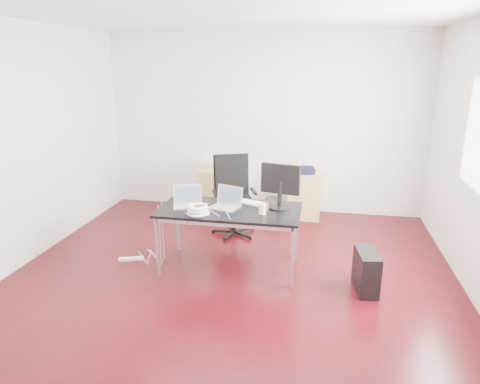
% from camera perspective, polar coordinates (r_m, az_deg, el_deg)
% --- Properties ---
extents(room_shell, '(5.00, 5.00, 5.00)m').
position_cam_1_polar(room_shell, '(4.40, -0.88, 4.86)').
color(room_shell, black).
rests_on(room_shell, ground).
extents(desk, '(1.60, 0.80, 0.73)m').
position_cam_1_polar(desk, '(4.88, -1.37, -2.83)').
color(desk, black).
rests_on(desk, ground).
extents(office_chair, '(0.62, 0.64, 1.08)m').
position_cam_1_polar(office_chair, '(5.95, -0.93, 0.09)').
color(office_chair, black).
rests_on(office_chair, ground).
extents(filing_cabinet_left, '(0.50, 0.50, 0.70)m').
position_cam_1_polar(filing_cabinet_left, '(6.93, -3.02, 0.28)').
color(filing_cabinet_left, tan).
rests_on(filing_cabinet_left, ground).
extents(filing_cabinet_right, '(0.50, 0.50, 0.70)m').
position_cam_1_polar(filing_cabinet_right, '(6.74, 8.57, -0.36)').
color(filing_cabinet_right, tan).
rests_on(filing_cabinet_right, ground).
extents(pc_tower, '(0.26, 0.47, 0.44)m').
position_cam_1_polar(pc_tower, '(4.75, 16.47, -10.08)').
color(pc_tower, black).
rests_on(pc_tower, ground).
extents(wastebasket, '(0.30, 0.30, 0.28)m').
position_cam_1_polar(wastebasket, '(6.79, 4.33, -1.94)').
color(wastebasket, black).
rests_on(wastebasket, ground).
extents(power_strip, '(0.30, 0.16, 0.04)m').
position_cam_1_polar(power_strip, '(5.46, -14.32, -8.63)').
color(power_strip, white).
rests_on(power_strip, ground).
extents(laptop_left, '(0.40, 0.35, 0.23)m').
position_cam_1_polar(laptop_left, '(4.97, -7.01, -1.23)').
color(laptop_left, silver).
rests_on(laptop_left, desk).
extents(laptop_right, '(0.39, 0.34, 0.23)m').
position_cam_1_polar(laptop_right, '(4.89, -1.80, -1.43)').
color(laptop_right, silver).
rests_on(laptop_right, desk).
extents(monitor, '(0.45, 0.26, 0.51)m').
position_cam_1_polar(monitor, '(4.83, 5.39, 1.10)').
color(monitor, black).
rests_on(monitor, desk).
extents(keyboard, '(0.46, 0.28, 0.02)m').
position_cam_1_polar(keyboard, '(5.05, 1.00, -1.35)').
color(keyboard, white).
rests_on(keyboard, desk).
extents(cup_white, '(0.09, 0.09, 0.12)m').
position_cam_1_polar(cup_white, '(4.68, 3.00, -2.25)').
color(cup_white, white).
rests_on(cup_white, desk).
extents(cup_brown, '(0.09, 0.09, 0.10)m').
position_cam_1_polar(cup_brown, '(4.81, 3.42, -1.82)').
color(cup_brown, '#53281C').
rests_on(cup_brown, desk).
extents(cable_coil, '(0.24, 0.24, 0.11)m').
position_cam_1_polar(cable_coil, '(4.68, -5.66, -2.40)').
color(cable_coil, white).
rests_on(cable_coil, desk).
extents(power_adapter, '(0.09, 0.09, 0.03)m').
position_cam_1_polar(power_adapter, '(4.69, -4.64, -2.82)').
color(power_adapter, white).
rests_on(power_adapter, desk).
extents(speaker, '(0.11, 0.10, 0.18)m').
position_cam_1_polar(speaker, '(6.73, -2.55, 3.68)').
color(speaker, '#9E9E9E').
rests_on(speaker, filing_cabinet_left).
extents(navy_garment, '(0.35, 0.31, 0.09)m').
position_cam_1_polar(navy_garment, '(6.62, 8.51, 2.88)').
color(navy_garment, black).
rests_on(navy_garment, filing_cabinet_right).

